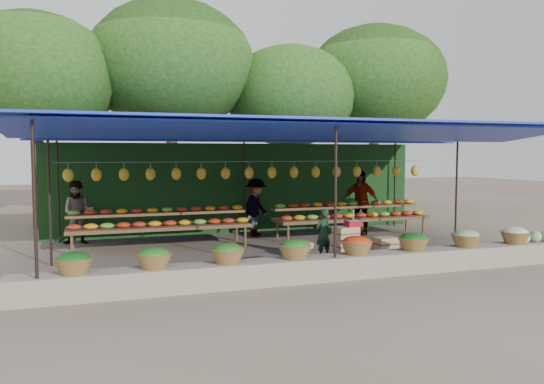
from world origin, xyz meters
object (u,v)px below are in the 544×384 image
object	(u,v)px
crate_counter	(344,250)
vendor_seated	(323,234)
blue_crate_back	(74,273)
weighing_scale	(353,222)

from	to	relation	value
crate_counter	vendor_seated	xyz separation A→B (m)	(-0.15, 0.68, 0.22)
vendor_seated	blue_crate_back	bearing A→B (deg)	-12.99
blue_crate_back	vendor_seated	bearing A→B (deg)	-1.48
weighing_scale	blue_crate_back	world-z (taller)	weighing_scale
vendor_seated	blue_crate_back	distance (m)	4.95
crate_counter	vendor_seated	world-z (taller)	vendor_seated
crate_counter	blue_crate_back	world-z (taller)	crate_counter
weighing_scale	vendor_seated	size ratio (longest dim) A/B	0.31
crate_counter	vendor_seated	distance (m)	0.74
crate_counter	blue_crate_back	bearing A→B (deg)	176.08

